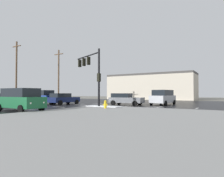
# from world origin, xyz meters

# --- Properties ---
(ground_plane) EXTENTS (120.00, 120.00, 0.00)m
(ground_plane) POSITION_xyz_m (0.00, 0.00, 0.00)
(ground_plane) COLOR slate
(road_asphalt) EXTENTS (44.00, 44.00, 0.02)m
(road_asphalt) POSITION_xyz_m (0.00, 0.00, 0.01)
(road_asphalt) COLOR black
(road_asphalt) RESTS_ON ground_plane
(sidewalk_corner) EXTENTS (18.00, 18.00, 0.14)m
(sidewalk_corner) POSITION_xyz_m (12.00, -12.00, 0.07)
(sidewalk_corner) COLOR gray
(sidewalk_corner) RESTS_ON ground_plane
(snow_strip_curbside) EXTENTS (4.00, 1.60, 0.06)m
(snow_strip_curbside) POSITION_xyz_m (5.00, -4.00, 0.17)
(snow_strip_curbside) COLOR white
(snow_strip_curbside) RESTS_ON sidewalk_corner
(lane_markings) EXTENTS (36.15, 36.15, 0.01)m
(lane_markings) POSITION_xyz_m (1.20, -1.38, 0.02)
(lane_markings) COLOR silver
(lane_markings) RESTS_ON road_asphalt
(traffic_signal_mast) EXTENTS (5.02, 2.38, 6.37)m
(traffic_signal_mast) POSITION_xyz_m (3.15, -3.98, 4.52)
(traffic_signal_mast) COLOR black
(traffic_signal_mast) RESTS_ON sidewalk_corner
(fire_hydrant) EXTENTS (0.48, 0.26, 0.79)m
(fire_hydrant) POSITION_xyz_m (6.52, -6.15, 0.54)
(fire_hydrant) COLOR gold
(fire_hydrant) RESTS_ON sidewalk_corner
(strip_building_background) EXTENTS (22.03, 8.00, 6.57)m
(strip_building_background) POSITION_xyz_m (-0.68, 26.67, 3.28)
(strip_building_background) COLOR #BCB29E
(strip_building_background) RESTS_ON ground_plane
(sedan_grey) EXTENTS (4.62, 2.25, 1.58)m
(sedan_grey) POSITION_xyz_m (5.00, 1.06, 0.85)
(sedan_grey) COLOR slate
(sedan_grey) RESTS_ON road_asphalt
(sedan_white) EXTENTS (2.25, 4.63, 1.58)m
(sedan_white) POSITION_xyz_m (-4.93, -9.55, 0.85)
(sedan_white) COLOR white
(sedan_white) RESTS_ON road_asphalt
(sedan_navy) EXTENTS (2.23, 4.62, 1.58)m
(sedan_navy) POSITION_xyz_m (-3.14, -2.13, 0.85)
(sedan_navy) COLOR #141E47
(sedan_navy) RESTS_ON road_asphalt
(suv_green) EXTENTS (4.89, 2.30, 2.03)m
(suv_green) POSITION_xyz_m (1.02, -11.53, 1.09)
(suv_green) COLOR #195933
(suv_green) RESTS_ON road_asphalt
(suv_silver) EXTENTS (2.50, 4.96, 2.03)m
(suv_silver) POSITION_xyz_m (9.20, 4.09, 1.09)
(suv_silver) COLOR #B7BABF
(suv_silver) RESTS_ON road_asphalt
(suv_blue) EXTENTS (4.96, 2.50, 2.03)m
(suv_blue) POSITION_xyz_m (-6.92, -2.69, 1.09)
(suv_blue) COLOR navy
(suv_blue) RESTS_ON road_asphalt
(utility_pole_mid) EXTENTS (2.20, 0.28, 10.50)m
(utility_pole_mid) POSITION_xyz_m (-14.38, -2.02, 5.47)
(utility_pole_mid) COLOR brown
(utility_pole_mid) RESTS_ON ground_plane
(utility_pole_far) EXTENTS (2.20, 0.28, 9.88)m
(utility_pole_far) POSITION_xyz_m (-11.02, 4.45, 5.16)
(utility_pole_far) COLOR brown
(utility_pole_far) RESTS_ON ground_plane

